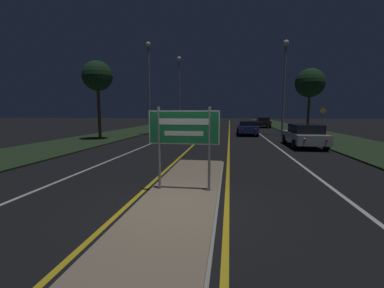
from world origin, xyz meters
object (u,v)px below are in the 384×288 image
(car_receding_0, at_px, (304,135))
(car_approaching_1, at_px, (203,122))
(streetlight_right_near, at_px, (285,75))
(car_approaching_2, at_px, (195,119))
(car_receding_1, at_px, (247,128))
(car_approaching_0, at_px, (183,130))
(warning_sign, at_px, (323,118))
(highway_sign, at_px, (184,132))
(streetlight_left_far, at_px, (179,79))
(streetlight_left_near, at_px, (149,80))
(car_receding_2, at_px, (263,122))

(car_receding_0, bearing_deg, car_approaching_1, 113.44)
(streetlight_right_near, xyz_separation_m, car_approaching_2, (-11.71, 25.69, -4.81))
(car_receding_1, bearing_deg, car_approaching_1, 115.09)
(car_approaching_0, bearing_deg, car_receding_0, -23.16)
(streetlight_right_near, height_order, car_approaching_2, streetlight_right_near)
(streetlight_right_near, relative_size, warning_sign, 3.44)
(highway_sign, distance_m, car_receding_1, 18.40)
(car_approaching_0, xyz_separation_m, car_approaching_2, (-3.05, 30.17, -0.00))
(car_receding_1, bearing_deg, highway_sign, -98.99)
(highway_sign, height_order, car_receding_0, highway_sign)
(car_approaching_1, bearing_deg, streetlight_left_far, 167.84)
(streetlight_right_near, bearing_deg, car_approaching_2, 114.51)
(streetlight_left_near, height_order, streetlight_right_near, streetlight_right_near)
(car_receding_0, distance_m, car_receding_2, 20.24)
(car_receding_1, bearing_deg, car_receding_0, -69.11)
(highway_sign, distance_m, car_approaching_1, 30.01)
(car_approaching_1, bearing_deg, streetlight_left_near, -105.94)
(car_receding_1, relative_size, car_approaching_0, 1.09)
(car_receding_2, relative_size, car_approaching_2, 1.01)
(streetlight_right_near, height_order, car_approaching_1, streetlight_right_near)
(car_receding_1, height_order, warning_sign, warning_sign)
(streetlight_right_near, xyz_separation_m, car_receding_0, (-0.23, -8.09, -4.77))
(streetlight_left_near, distance_m, car_approaching_1, 14.18)
(streetlight_left_near, height_order, streetlight_left_far, streetlight_left_far)
(streetlight_left_far, bearing_deg, streetlight_right_near, -45.03)
(streetlight_left_near, distance_m, car_receding_1, 10.29)
(car_receding_1, height_order, car_approaching_2, car_approaching_2)
(streetlight_left_near, relative_size, streetlight_left_far, 0.85)
(streetlight_left_far, height_order, car_receding_0, streetlight_left_far)
(car_approaching_1, bearing_deg, warning_sign, -38.13)
(car_receding_2, bearing_deg, warning_sign, -67.84)
(streetlight_left_near, relative_size, car_approaching_0, 2.10)
(car_approaching_2, distance_m, warning_sign, 28.88)
(car_receding_0, height_order, car_receding_2, same)
(streetlight_left_far, height_order, car_approaching_2, streetlight_left_far)
(streetlight_left_far, bearing_deg, car_approaching_1, -12.16)
(car_approaching_2, bearing_deg, car_receding_2, -49.88)
(warning_sign, bearing_deg, streetlight_left_near, -169.88)
(car_approaching_1, bearing_deg, car_receding_2, 4.26)
(car_receding_1, distance_m, car_receding_2, 12.70)
(car_receding_0, height_order, car_approaching_2, car_receding_0)
(car_receding_1, bearing_deg, car_approaching_2, 108.12)
(car_approaching_0, relative_size, warning_sign, 1.62)
(car_receding_2, height_order, car_approaching_2, car_receding_2)
(car_approaching_0, height_order, car_approaching_1, car_approaching_1)
(car_receding_1, distance_m, car_approaching_2, 27.25)
(highway_sign, bearing_deg, car_approaching_0, 100.43)
(streetlight_left_far, xyz_separation_m, car_receding_1, (9.03, -12.49, -6.19))
(streetlight_left_far, bearing_deg, warning_sign, -33.48)
(streetlight_right_near, height_order, car_receding_1, streetlight_right_near)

